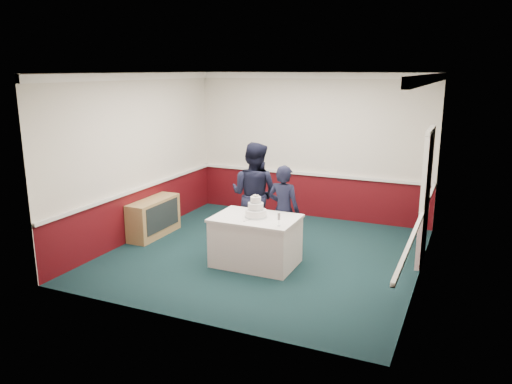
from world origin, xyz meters
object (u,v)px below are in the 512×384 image
at_px(sideboard, 154,217).
at_px(wedding_cake, 256,210).
at_px(champagne_flute, 279,217).
at_px(person_woman, 284,211).
at_px(cake_knife, 249,220).
at_px(person_man, 254,195).
at_px(cake_table, 256,240).

height_order(sideboard, wedding_cake, wedding_cake).
height_order(champagne_flute, person_woman, person_woman).
relative_size(cake_knife, person_woman, 0.14).
relative_size(cake_knife, person_man, 0.12).
relative_size(champagne_flute, person_man, 0.11).
height_order(sideboard, cake_table, cake_table).
relative_size(cake_table, person_man, 0.72).
distance_m(cake_table, person_woman, 0.74).
bearing_deg(person_woman, champagne_flute, 111.22).
height_order(wedding_cake, champagne_flute, wedding_cake).
bearing_deg(person_woman, wedding_cake, 72.06).
bearing_deg(champagne_flute, person_man, 128.90).
bearing_deg(person_man, cake_table, 120.11).
relative_size(sideboard, person_man, 0.65).
relative_size(wedding_cake, person_man, 0.20).
relative_size(wedding_cake, cake_knife, 1.65).
xyz_separation_m(champagne_flute, person_woman, (-0.25, 0.87, -0.16)).
height_order(cake_knife, champagne_flute, champagne_flute).
relative_size(cake_table, cake_knife, 6.00).
height_order(cake_table, champagne_flute, champagne_flute).
relative_size(person_man, person_woman, 1.20).
bearing_deg(cake_knife, cake_table, 103.87).
relative_size(wedding_cake, champagne_flute, 1.78).
relative_size(cake_knife, champagne_flute, 1.07).
xyz_separation_m(cake_knife, person_man, (-0.37, 1.03, 0.13)).
xyz_separation_m(cake_table, wedding_cake, (-0.00, 0.00, 0.50)).
relative_size(sideboard, person_woman, 0.78).
xyz_separation_m(cake_knife, person_woman, (0.28, 0.79, -0.02)).
bearing_deg(sideboard, wedding_cake, -12.88).
xyz_separation_m(wedding_cake, person_woman, (0.25, 0.59, -0.13)).
bearing_deg(wedding_cake, cake_table, -90.00).
height_order(cake_table, cake_knife, cake_knife).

